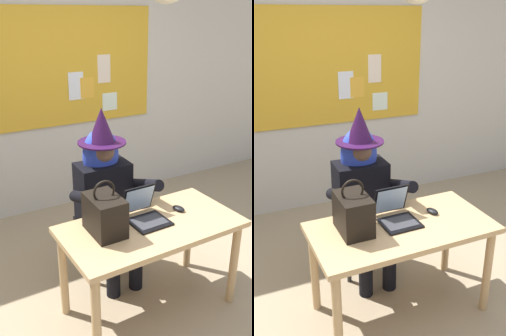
% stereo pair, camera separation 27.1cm
% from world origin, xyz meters
% --- Properties ---
extents(ground_plane, '(24.00, 24.00, 0.00)m').
position_xyz_m(ground_plane, '(0.00, 0.00, 0.00)').
color(ground_plane, tan).
extents(wall_back_bulletin, '(6.70, 2.14, 2.65)m').
position_xyz_m(wall_back_bulletin, '(0.00, 2.00, 1.34)').
color(wall_back_bulletin, beige).
rests_on(wall_back_bulletin, ground).
extents(desk_main, '(1.27, 0.67, 0.72)m').
position_xyz_m(desk_main, '(0.04, 0.04, 0.61)').
color(desk_main, tan).
rests_on(desk_main, ground).
extents(chair_at_desk, '(0.45, 0.45, 0.90)m').
position_xyz_m(chair_at_desk, '(-0.02, 0.73, 0.50)').
color(chair_at_desk, black).
rests_on(chair_at_desk, ground).
extents(person_costumed, '(0.60, 0.66, 1.42)m').
position_xyz_m(person_costumed, '(-0.02, 0.61, 0.79)').
color(person_costumed, black).
rests_on(person_costumed, ground).
extents(laptop, '(0.27, 0.31, 0.23)m').
position_xyz_m(laptop, '(0.04, 0.12, 0.77)').
color(laptop, black).
rests_on(laptop, desk_main).
extents(computer_mouse, '(0.08, 0.12, 0.03)m').
position_xyz_m(computer_mouse, '(0.33, 0.11, 0.73)').
color(computer_mouse, black).
rests_on(computer_mouse, desk_main).
extents(handbag, '(0.20, 0.30, 0.38)m').
position_xyz_m(handbag, '(-0.28, 0.11, 0.85)').
color(handbag, black).
rests_on(handbag, desk_main).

